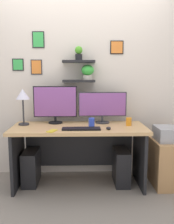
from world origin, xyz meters
TOP-DOWN VIEW (x-y plane):
  - ground_plane at (0.00, 0.00)m, footprint 8.00×8.00m
  - back_wall_assembly at (-0.00, 0.44)m, footprint 4.40×0.24m
  - desk at (0.00, 0.06)m, footprint 1.63×0.68m
  - monitor_left at (-0.31, 0.22)m, footprint 0.56×0.18m
  - monitor_right at (0.31, 0.22)m, footprint 0.62×0.18m
  - keyboard at (0.03, -0.17)m, footprint 0.44×0.14m
  - computer_mouse at (0.34, -0.17)m, footprint 0.06×0.09m
  - desk_lamp at (-0.69, 0.11)m, footprint 0.17×0.17m
  - cell_phone at (-0.30, -0.25)m, footprint 0.12×0.16m
  - pen_cup at (0.62, 0.04)m, footprint 0.07×0.07m
  - water_cup at (0.15, -0.03)m, footprint 0.07×0.07m
  - drawer_cabinet at (1.13, -0.03)m, footprint 0.44×0.50m
  - printer at (1.13, -0.03)m, footprint 0.38×0.34m
  - computer_tower_left at (-0.61, 0.06)m, footprint 0.18×0.40m
  - computer_tower_right at (0.53, 0.03)m, footprint 0.18×0.40m

SIDE VIEW (x-z plane):
  - ground_plane at x=0.00m, z-range 0.00..0.00m
  - computer_tower_left at x=-0.61m, z-range 0.00..0.43m
  - computer_tower_right at x=0.53m, z-range 0.00..0.44m
  - drawer_cabinet at x=1.13m, z-range 0.00..0.57m
  - desk at x=0.00m, z-range 0.17..0.92m
  - printer at x=1.13m, z-range 0.57..0.74m
  - cell_phone at x=-0.30m, z-range 0.75..0.76m
  - keyboard at x=0.03m, z-range 0.75..0.77m
  - computer_mouse at x=0.34m, z-range 0.75..0.78m
  - pen_cup at x=0.62m, z-range 0.75..0.85m
  - water_cup at x=0.15m, z-range 0.75..0.86m
  - monitor_right at x=0.31m, z-range 0.77..1.17m
  - monitor_left at x=-0.31m, z-range 0.77..1.25m
  - desk_lamp at x=-0.69m, z-range 0.87..1.33m
  - back_wall_assembly at x=0.00m, z-range 0.00..2.70m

